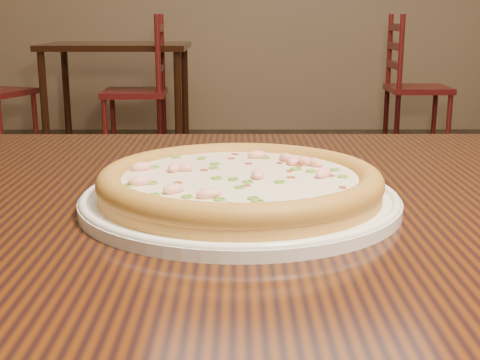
{
  "coord_description": "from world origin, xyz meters",
  "views": [
    {
      "loc": [
        -0.38,
        -1.08,
        0.95
      ],
      "look_at": [
        -0.38,
        -0.39,
        0.78
      ],
      "focal_mm": 50.0,
      "sensor_mm": 36.0,
      "label": 1
    }
  ],
  "objects_px": {
    "pizza": "(240,183)",
    "chair_b": "(143,92)",
    "chair_c": "(410,88)",
    "hero_table": "(340,274)",
    "plate": "(240,199)",
    "bg_table_left": "(117,57)"
  },
  "relations": [
    {
      "from": "chair_c",
      "to": "hero_table",
      "type": "bearing_deg",
      "value": -105.4
    },
    {
      "from": "hero_table",
      "to": "chair_b",
      "type": "bearing_deg",
      "value": 101.46
    },
    {
      "from": "pizza",
      "to": "chair_c",
      "type": "height_order",
      "value": "chair_c"
    },
    {
      "from": "plate",
      "to": "pizza",
      "type": "height_order",
      "value": "pizza"
    },
    {
      "from": "plate",
      "to": "chair_b",
      "type": "distance_m",
      "value": 3.91
    },
    {
      "from": "pizza",
      "to": "chair_b",
      "type": "xyz_separation_m",
      "value": [
        -0.65,
        3.85,
        -0.34
      ]
    },
    {
      "from": "chair_c",
      "to": "pizza",
      "type": "bearing_deg",
      "value": -106.78
    },
    {
      "from": "bg_table_left",
      "to": "chair_c",
      "type": "distance_m",
      "value": 2.09
    },
    {
      "from": "bg_table_left",
      "to": "chair_b",
      "type": "distance_m",
      "value": 0.38
    },
    {
      "from": "hero_table",
      "to": "plate",
      "type": "distance_m",
      "value": 0.17
    },
    {
      "from": "chair_b",
      "to": "chair_c",
      "type": "height_order",
      "value": "same"
    },
    {
      "from": "pizza",
      "to": "chair_c",
      "type": "distance_m",
      "value": 4.27
    },
    {
      "from": "plate",
      "to": "chair_b",
      "type": "relative_size",
      "value": 0.36
    },
    {
      "from": "hero_table",
      "to": "pizza",
      "type": "distance_m",
      "value": 0.18
    },
    {
      "from": "bg_table_left",
      "to": "pizza",
      "type": "bearing_deg",
      "value": -78.17
    },
    {
      "from": "bg_table_left",
      "to": "plate",
      "type": "bearing_deg",
      "value": -78.17
    },
    {
      "from": "bg_table_left",
      "to": "chair_b",
      "type": "bearing_deg",
      "value": -48.72
    },
    {
      "from": "pizza",
      "to": "chair_b",
      "type": "bearing_deg",
      "value": 99.59
    },
    {
      "from": "hero_table",
      "to": "plate",
      "type": "height_order",
      "value": "plate"
    },
    {
      "from": "hero_table",
      "to": "pizza",
      "type": "xyz_separation_m",
      "value": [
        -0.12,
        -0.05,
        0.13
      ]
    },
    {
      "from": "chair_b",
      "to": "chair_c",
      "type": "distance_m",
      "value": 1.89
    },
    {
      "from": "pizza",
      "to": "chair_c",
      "type": "relative_size",
      "value": 0.32
    }
  ]
}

